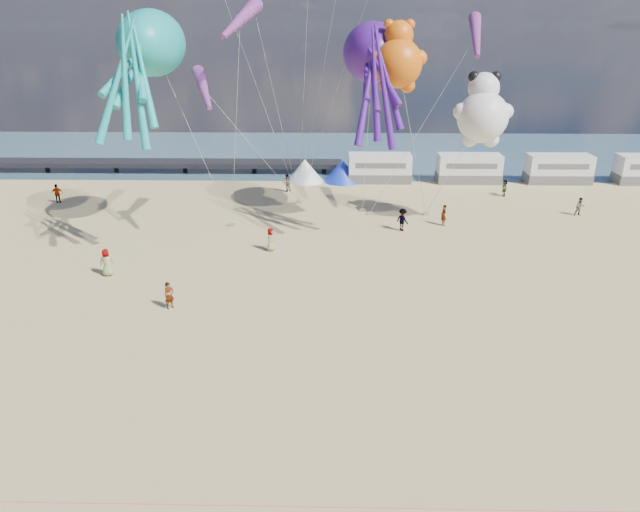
{
  "coord_description": "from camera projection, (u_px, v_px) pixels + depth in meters",
  "views": [
    {
      "loc": [
        0.89,
        -20.11,
        15.57
      ],
      "look_at": [
        0.34,
        6.0,
        5.02
      ],
      "focal_mm": 32.0,
      "sensor_mm": 36.0,
      "label": 1
    }
  ],
  "objects": [
    {
      "name": "motorhome_1",
      "position": [
        469.0,
        168.0,
        60.71
      ],
      "size": [
        6.6,
        2.5,
        3.0
      ],
      "primitive_type": "cube",
      "color": "silver",
      "rests_on": "ground"
    },
    {
      "name": "windsock_right",
      "position": [
        204.0,
        89.0,
        39.52
      ],
      "size": [
        2.48,
        4.61,
        4.59
      ],
      "primitive_type": null,
      "rotation": [
        0.0,
        0.0,
        0.37
      ],
      "color": "red"
    },
    {
      "name": "beachgoer_2",
      "position": [
        403.0,
        220.0,
        46.4
      ],
      "size": [
        1.13,
        1.15,
        1.86
      ],
      "primitive_type": "imported",
      "rotation": [
        0.0,
        0.0,
        2.3
      ],
      "color": "#7F6659",
      "rests_on": "ground"
    },
    {
      "name": "kite_octopus_teal",
      "position": [
        152.0,
        43.0,
        40.53
      ],
      "size": [
        4.6,
        9.86,
        11.06
      ],
      "primitive_type": null,
      "rotation": [
        0.0,
        0.0,
        -0.05
      ],
      "color": "teal"
    },
    {
      "name": "standing_person",
      "position": [
        169.0,
        295.0,
        33.58
      ],
      "size": [
        0.71,
        0.71,
        1.66
      ],
      "primitive_type": "imported",
      "rotation": [
        0.0,
        0.0,
        0.77
      ],
      "color": "tan",
      "rests_on": "ground"
    },
    {
      "name": "pier",
      "position": [
        81.0,
        163.0,
        65.45
      ],
      "size": [
        60.0,
        3.0,
        0.5
      ],
      "primitive_type": "cube",
      "color": "black",
      "rests_on": "ground"
    },
    {
      "name": "kite_octopus_purple",
      "position": [
        373.0,
        52.0,
        44.26
      ],
      "size": [
        7.18,
        10.55,
        11.1
      ],
      "primitive_type": null,
      "rotation": [
        0.0,
        0.0,
        0.34
      ],
      "color": "#43147F"
    },
    {
      "name": "beachgoer_5",
      "position": [
        444.0,
        215.0,
        47.65
      ],
      "size": [
        0.95,
        1.73,
        1.78
      ],
      "primitive_type": "imported",
      "rotation": [
        0.0,
        0.0,
        4.99
      ],
      "color": "#7F6659",
      "rests_on": "ground"
    },
    {
      "name": "beachgoer_3",
      "position": [
        57.0,
        194.0,
        53.75
      ],
      "size": [
        1.3,
        0.93,
        1.81
      ],
      "primitive_type": "imported",
      "rotation": [
        0.0,
        0.0,
        3.38
      ],
      "color": "#7F6659",
      "rests_on": "ground"
    },
    {
      "name": "sandbag_c",
      "position": [
        426.0,
        214.0,
        50.57
      ],
      "size": [
        0.5,
        0.35,
        0.22
      ],
      "primitive_type": "cube",
      "color": "gray",
      "rests_on": "ground"
    },
    {
      "name": "sandbag_a",
      "position": [
        232.0,
        225.0,
        47.74
      ],
      "size": [
        0.5,
        0.35,
        0.22
      ],
      "primitive_type": "cube",
      "color": "gray",
      "rests_on": "ground"
    },
    {
      "name": "motorhome_2",
      "position": [
        558.0,
        169.0,
        60.52
      ],
      "size": [
        6.6,
        2.5,
        3.0
      ],
      "primitive_type": "cube",
      "color": "silver",
      "rests_on": "ground"
    },
    {
      "name": "sandbag_b",
      "position": [
        363.0,
        210.0,
        51.59
      ],
      "size": [
        0.5,
        0.35,
        0.22
      ],
      "primitive_type": "cube",
      "color": "gray",
      "rests_on": "ground"
    },
    {
      "name": "kite_teddy_orange",
      "position": [
        398.0,
        63.0,
        41.55
      ],
      "size": [
        4.28,
        4.03,
        6.04
      ],
      "primitive_type": null,
      "rotation": [
        0.0,
        0.0,
        -0.0
      ],
      "color": "orange"
    },
    {
      "name": "motorhome_0",
      "position": [
        380.0,
        168.0,
        60.89
      ],
      "size": [
        6.6,
        2.5,
        3.0
      ],
      "primitive_type": "cube",
      "color": "silver",
      "rests_on": "ground"
    },
    {
      "name": "ground",
      "position": [
        309.0,
        416.0,
        24.49
      ],
      "size": [
        120.0,
        120.0,
        0.0
      ],
      "primitive_type": "plane",
      "color": "#D8BE7C",
      "rests_on": "ground"
    },
    {
      "name": "beachgoer_1",
      "position": [
        287.0,
        183.0,
        57.47
      ],
      "size": [
        1.02,
        0.99,
        1.77
      ],
      "primitive_type": "imported",
      "rotation": [
        0.0,
        0.0,
        3.86
      ],
      "color": "#7F6659",
      "rests_on": "ground"
    },
    {
      "name": "beachgoer_4",
      "position": [
        504.0,
        188.0,
        56.0
      ],
      "size": [
        0.62,
        1.01,
        1.61
      ],
      "primitive_type": "imported",
      "rotation": [
        0.0,
        0.0,
        4.46
      ],
      "color": "#7F6659",
      "rests_on": "ground"
    },
    {
      "name": "kite_panda",
      "position": [
        483.0,
        117.0,
        44.43
      ],
      "size": [
        5.81,
        5.61,
        6.78
      ],
      "primitive_type": null,
      "rotation": [
        0.0,
        0.0,
        -0.26
      ],
      "color": "white"
    },
    {
      "name": "sandbag_e",
      "position": [
        299.0,
        202.0,
        53.89
      ],
      "size": [
        0.5,
        0.35,
        0.22
      ],
      "primitive_type": "cube",
      "color": "gray",
      "rests_on": "ground"
    },
    {
      "name": "water",
      "position": [
        325.0,
        153.0,
        75.47
      ],
      "size": [
        120.0,
        120.0,
        0.0
      ],
      "primitive_type": "plane",
      "color": "#38586C",
      "rests_on": "ground"
    },
    {
      "name": "beachgoer_7",
      "position": [
        580.0,
        207.0,
        50.11
      ],
      "size": [
        0.85,
        0.6,
        1.64
      ],
      "primitive_type": "imported",
      "rotation": [
        0.0,
        0.0,
        0.1
      ],
      "color": "#7F6659",
      "rests_on": "ground"
    },
    {
      "name": "rope_line",
      "position": [
        304.0,
        507.0,
        19.85
      ],
      "size": [
        34.0,
        0.03,
        0.03
      ],
      "primitive_type": "cylinder",
      "rotation": [
        0.0,
        1.57,
        0.0
      ],
      "color": "#F2338C",
      "rests_on": "ground"
    },
    {
      "name": "tent_blue",
      "position": [
        342.0,
        170.0,
        61.08
      ],
      "size": [
        4.0,
        4.0,
        2.4
      ],
      "primitive_type": "cone",
      "color": "#1933CC",
      "rests_on": "ground"
    },
    {
      "name": "sandbag_d",
      "position": [
        370.0,
        213.0,
        50.65
      ],
      "size": [
        0.5,
        0.35,
        0.22
      ],
      "primitive_type": "cube",
      "color": "gray",
      "rests_on": "ground"
    },
    {
      "name": "windsock_mid",
      "position": [
        476.0,
        36.0,
        43.34
      ],
      "size": [
        1.92,
        6.43,
        6.35
      ],
      "primitive_type": null,
      "rotation": [
        0.0,
        0.0,
        -0.15
      ],
      "color": "red"
    },
    {
      "name": "tent_white",
      "position": [
        305.0,
        170.0,
        61.16
      ],
      "size": [
        4.0,
        4.0,
        2.4
      ],
      "primitive_type": "cone",
      "color": "white",
      "rests_on": "ground"
    },
    {
      "name": "beachgoer_0",
      "position": [
        107.0,
        262.0,
        37.98
      ],
      "size": [
        0.78,
        0.61,
        1.88
      ],
      "primitive_type": "imported",
      "rotation": [
        0.0,
        0.0,
        3.41
      ],
      "color": "#7F6659",
      "rests_on": "ground"
    },
    {
      "name": "beachgoer_6",
      "position": [
        271.0,
        239.0,
        42.25
      ],
      "size": [
        0.58,
        0.73,
        1.76
      ],
      "primitive_type": "imported",
      "rotation": [
        0.0,
        0.0,
        1.3
      ],
      "color": "#7F6659",
      "rests_on": "ground"
    },
    {
      "name": "windsock_left",
      "position": [
        240.0,
        20.0,
        38.77
      ],
      "size": [
        2.71,
        6.13,
        6.06
      ],
      "primitive_type": null,
      "rotation": [
        0.0,
        0.0,
        -0.28
      ],
      "color": "red"
    }
  ]
}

